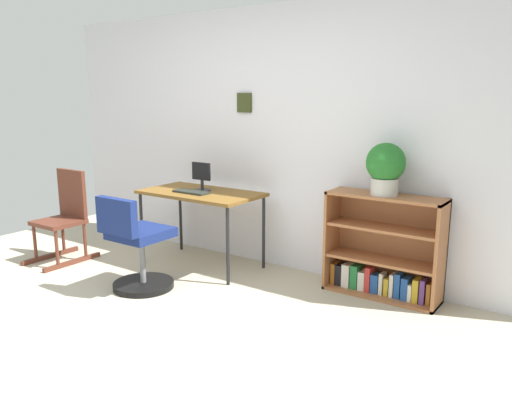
{
  "coord_description": "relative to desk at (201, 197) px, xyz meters",
  "views": [
    {
      "loc": [
        2.75,
        -2.0,
        1.64
      ],
      "look_at": [
        0.41,
        1.34,
        0.74
      ],
      "focal_mm": 36.44,
      "sensor_mm": 36.0,
      "label": 1
    }
  ],
  "objects": [
    {
      "name": "monitor",
      "position": [
        -0.02,
        0.04,
        0.19
      ],
      "size": [
        0.21,
        0.16,
        0.27
      ],
      "color": "#262628",
      "rests_on": "desk"
    },
    {
      "name": "office_chair",
      "position": [
        -0.02,
        -0.81,
        -0.32
      ],
      "size": [
        0.52,
        0.55,
        0.83
      ],
      "color": "black",
      "rests_on": "ground_plane"
    },
    {
      "name": "wall_back",
      "position": [
        0.46,
        0.48,
        0.54
      ],
      "size": [
        5.2,
        0.12,
        2.44
      ],
      "color": "silver",
      "rests_on": "ground_plane"
    },
    {
      "name": "keyboard",
      "position": [
        -0.03,
        -0.1,
        0.06
      ],
      "size": [
        0.36,
        0.14,
        0.02
      ],
      "primitive_type": "cube",
      "color": "#242923",
      "rests_on": "desk"
    },
    {
      "name": "rocking_chair",
      "position": [
        -1.25,
        -0.63,
        -0.22
      ],
      "size": [
        0.42,
        0.64,
        0.9
      ],
      "color": "#5A2C1F",
      "rests_on": "ground_plane"
    },
    {
      "name": "potted_plant_on_shelf",
      "position": [
        1.72,
        0.23,
        0.4
      ],
      "size": [
        0.31,
        0.31,
        0.42
      ],
      "color": "#B7B2A8",
      "rests_on": "bookshelf_low"
    },
    {
      "name": "bookshelf_low",
      "position": [
        1.72,
        0.29,
        -0.32
      ],
      "size": [
        0.95,
        0.3,
        0.85
      ],
      "color": "#9D5F38",
      "rests_on": "ground_plane"
    },
    {
      "name": "ground_plane",
      "position": [
        0.46,
        -1.67,
        -0.68
      ],
      "size": [
        6.24,
        6.24,
        0.0
      ],
      "primitive_type": "plane",
      "color": "#B0A78F"
    },
    {
      "name": "desk",
      "position": [
        0.0,
        0.0,
        0.0
      ],
      "size": [
        1.15,
        0.63,
        0.73
      ],
      "color": "brown",
      "rests_on": "ground_plane"
    }
  ]
}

